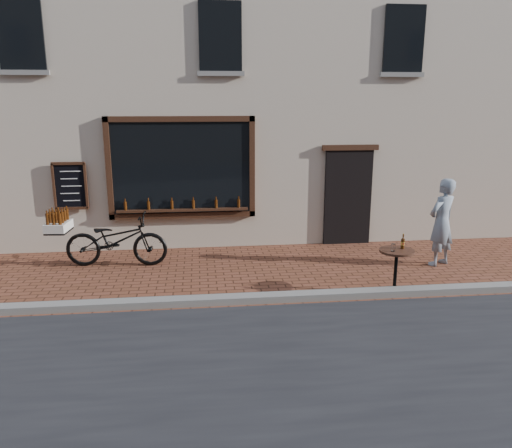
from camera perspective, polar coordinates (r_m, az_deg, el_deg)
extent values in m
plane|color=brown|center=(8.44, 4.39, -9.16)|extent=(90.00, 90.00, 0.00)
cube|color=slate|center=(8.60, 4.15, -8.27)|extent=(90.00, 0.25, 0.12)
cube|color=#BCAB94|center=(14.28, -0.42, 20.83)|extent=(28.00, 6.00, 10.00)
cube|color=black|center=(11.16, -8.50, 6.35)|extent=(3.00, 0.06, 2.00)
cube|color=black|center=(11.05, -8.71, 11.79)|extent=(3.24, 0.10, 0.12)
cube|color=black|center=(11.33, -8.31, 1.02)|extent=(3.24, 0.10, 0.12)
cube|color=black|center=(11.30, -16.47, 6.02)|extent=(0.12, 0.10, 2.24)
cube|color=black|center=(11.20, -0.45, 6.52)|extent=(0.12, 0.10, 2.24)
cube|color=black|center=(11.25, -8.34, 1.60)|extent=(2.90, 0.16, 0.05)
cube|color=black|center=(11.79, 10.44, 2.98)|extent=(1.10, 0.10, 2.20)
cube|color=black|center=(11.60, 10.74, 8.59)|extent=(1.30, 0.10, 0.12)
cube|color=black|center=(11.54, -20.46, 4.10)|extent=(0.62, 0.04, 0.92)
cylinder|color=#3D1C07|center=(11.34, -14.69, 2.01)|extent=(0.06, 0.06, 0.19)
cylinder|color=#3D1C07|center=(11.28, -12.18, 2.09)|extent=(0.06, 0.06, 0.19)
cylinder|color=#3D1C07|center=(11.24, -9.64, 2.16)|extent=(0.06, 0.06, 0.19)
cylinder|color=#3D1C07|center=(11.22, -7.09, 2.24)|extent=(0.06, 0.06, 0.19)
cylinder|color=#3D1C07|center=(11.23, -4.54, 2.31)|extent=(0.06, 0.06, 0.19)
cylinder|color=#3D1C07|center=(11.25, -1.99, 2.37)|extent=(0.06, 0.06, 0.19)
cube|color=black|center=(11.67, -25.34, 19.09)|extent=(0.90, 0.06, 1.40)
cube|color=black|center=(11.15, -4.11, 20.63)|extent=(0.90, 0.06, 1.40)
cube|color=black|center=(12.02, 16.57, 19.64)|extent=(0.90, 0.06, 1.40)
imported|color=black|center=(10.53, -15.67, -1.79)|extent=(2.10, 0.88, 1.08)
cube|color=black|center=(10.81, -21.60, -0.75)|extent=(0.45, 0.61, 0.04)
cube|color=silver|center=(10.78, -21.65, -0.23)|extent=(0.45, 0.63, 0.17)
cylinder|color=#3D1C07|center=(10.50, -21.52, 0.53)|extent=(0.07, 0.07, 0.23)
cylinder|color=#3D1C07|center=(10.54, -22.13, 0.52)|extent=(0.07, 0.07, 0.23)
cylinder|color=#3D1C07|center=(10.58, -22.74, 0.52)|extent=(0.07, 0.07, 0.23)
cylinder|color=#3D1C07|center=(10.63, -21.27, 0.71)|extent=(0.07, 0.07, 0.23)
cylinder|color=#3D1C07|center=(10.67, -21.87, 0.70)|extent=(0.07, 0.07, 0.23)
cylinder|color=#3D1C07|center=(10.71, -22.47, 0.70)|extent=(0.07, 0.07, 0.23)
cylinder|color=#3D1C07|center=(10.76, -21.02, 0.89)|extent=(0.07, 0.07, 0.23)
cylinder|color=#3D1C07|center=(10.80, -21.62, 0.88)|extent=(0.07, 0.07, 0.23)
cylinder|color=#3D1C07|center=(10.85, -22.21, 0.87)|extent=(0.07, 0.07, 0.23)
cylinder|color=#3D1C07|center=(10.90, -20.78, 1.06)|extent=(0.07, 0.07, 0.23)
cylinder|color=black|center=(9.26, 15.50, -7.40)|extent=(0.45, 0.45, 0.03)
cylinder|color=black|center=(9.13, 15.65, -5.24)|extent=(0.06, 0.06, 0.71)
cylinder|color=black|center=(9.02, 15.81, -2.98)|extent=(0.61, 0.61, 0.04)
cylinder|color=gold|center=(9.08, 16.42, -2.14)|extent=(0.06, 0.06, 0.06)
cylinder|color=white|center=(8.89, 15.41, -2.61)|extent=(0.08, 0.08, 0.13)
imported|color=gray|center=(10.79, 20.45, 0.19)|extent=(0.78, 0.69, 1.80)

